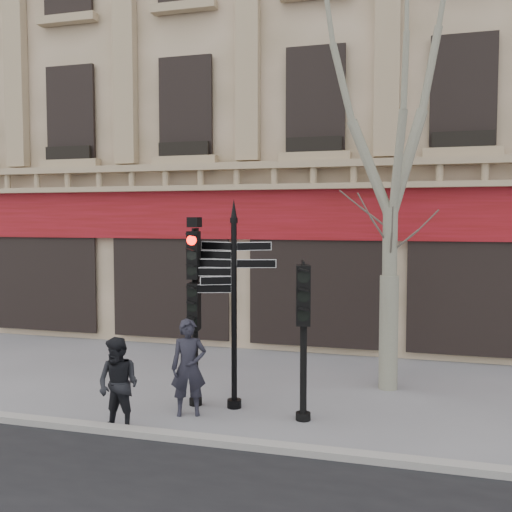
# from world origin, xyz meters

# --- Properties ---
(ground) EXTENTS (80.00, 80.00, 0.00)m
(ground) POSITION_xyz_m (0.00, 0.00, 0.00)
(ground) COLOR slate
(ground) RESTS_ON ground
(kerb) EXTENTS (80.00, 0.25, 0.12)m
(kerb) POSITION_xyz_m (0.00, -1.40, 0.06)
(kerb) COLOR gray
(kerb) RESTS_ON ground
(building) EXTENTS (28.00, 15.52, 18.00)m
(building) POSITION_xyz_m (0.00, 12.48, 8.99)
(building) COLOR tan
(building) RESTS_ON ground
(fingerpost) EXTENTS (1.79, 1.79, 3.85)m
(fingerpost) POSITION_xyz_m (-0.71, 0.34, 2.59)
(fingerpost) COLOR black
(fingerpost) RESTS_ON ground
(traffic_signal_main) EXTENTS (0.42, 0.32, 3.52)m
(traffic_signal_main) POSITION_xyz_m (-1.46, 0.29, 2.22)
(traffic_signal_main) COLOR black
(traffic_signal_main) RESTS_ON ground
(traffic_signal_secondary) EXTENTS (0.52, 0.42, 2.71)m
(traffic_signal_secondary) POSITION_xyz_m (0.64, 0.03, 1.89)
(traffic_signal_secondary) COLOR black
(traffic_signal_secondary) RESTS_ON ground
(plane_tree) EXTENTS (3.40, 3.40, 9.03)m
(plane_tree) POSITION_xyz_m (1.98, 2.30, 6.34)
(plane_tree) COLOR gray
(plane_tree) RESTS_ON ground
(pedestrian_a) EXTENTS (0.74, 0.62, 1.72)m
(pedestrian_a) POSITION_xyz_m (-1.37, -0.25, 0.86)
(pedestrian_a) COLOR black
(pedestrian_a) RESTS_ON ground
(pedestrian_b) EXTENTS (0.83, 0.68, 1.56)m
(pedestrian_b) POSITION_xyz_m (-2.18, -1.30, 0.78)
(pedestrian_b) COLOR black
(pedestrian_b) RESTS_ON ground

